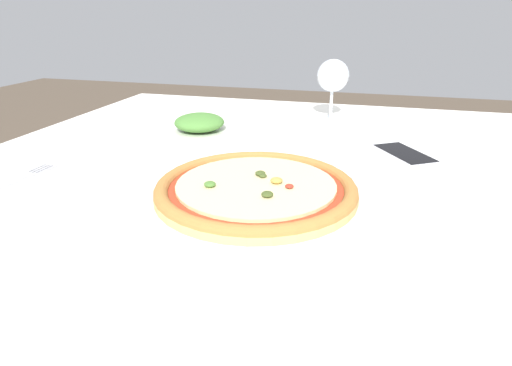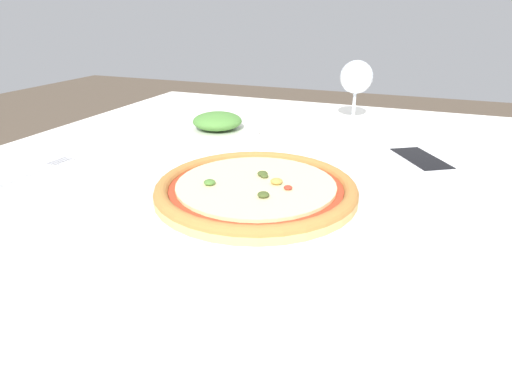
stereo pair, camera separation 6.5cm
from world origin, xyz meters
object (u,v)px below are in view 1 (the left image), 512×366
Objects in this scene: dining_table at (323,203)px; wine_glass_far_left at (333,77)px; fork at (17,180)px; side_plate at (200,127)px; pizza_plate at (256,191)px; cell_phone at (404,155)px.

dining_table is 9.02× the size of wine_glass_far_left.
fork is 0.85× the size of side_plate.
pizza_plate is 2.12× the size of fork.
cell_phone is at bearing 25.47° from fork.
cell_phone is at bearing -6.14° from side_plate.
fork is (-0.42, -0.03, -0.01)m from pizza_plate.
pizza_plate is at bearing 4.43° from fork.
pizza_plate is at bearing -55.26° from side_plate.
fork is at bearing -128.72° from wine_glass_far_left.
pizza_plate is at bearing -129.91° from cell_phone.
dining_table is 0.19m from cell_phone.
cell_phone is (0.15, 0.09, 0.08)m from dining_table.
dining_table is 7.08× the size of side_plate.
pizza_plate is 0.42m from fork.
pizza_plate reaches higher than cell_phone.
pizza_plate is 0.36m from cell_phone.
side_plate reaches higher than cell_phone.
side_plate is at bearing 155.75° from dining_table.
wine_glass_far_left is (0.47, 0.59, 0.11)m from fork.
wine_glass_far_left is 0.99× the size of cell_phone.
dining_table is 0.55m from fork.
cell_phone is 0.46m from side_plate.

